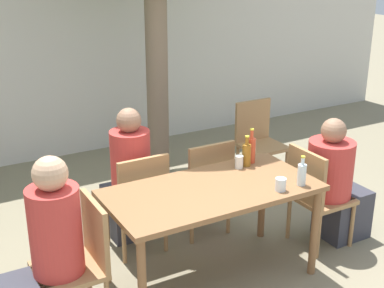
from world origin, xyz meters
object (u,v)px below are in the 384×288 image
dining_table_front (212,199)px  patio_chair_0 (81,257)px  person_seated_2 (128,182)px  drinking_glass_0 (239,162)px  amber_bottle_1 (247,154)px  drinking_glass_1 (281,184)px  patio_chair_3 (205,182)px  person_seated_1 (336,186)px  patio_chair_4 (258,137)px  patio_chair_1 (315,192)px  water_bottle_0 (302,174)px  patio_chair_2 (139,198)px  soda_bottle_2 (251,149)px  person_seated_0 (46,258)px

dining_table_front → patio_chair_0: bearing=180.0°
person_seated_2 → dining_table_front: bearing=110.2°
person_seated_2 → drinking_glass_0: size_ratio=11.80×
amber_bottle_1 → drinking_glass_1: amber_bottle_1 is taller
patio_chair_3 → person_seated_1: size_ratio=0.79×
patio_chair_4 → patio_chair_1: bearing=-106.5°
patio_chair_1 → water_bottle_0: (-0.41, -0.28, 0.36)m
patio_chair_0 → patio_chair_2: size_ratio=1.00×
patio_chair_1 → water_bottle_0: 0.62m
dining_table_front → amber_bottle_1: bearing=26.5°
person_seated_2 → drinking_glass_0: (0.71, -0.64, 0.27)m
drinking_glass_1 → amber_bottle_1: bearing=83.9°
person_seated_2 → drinking_glass_1: size_ratio=12.94×
patio_chair_4 → water_bottle_0: (-0.82, -1.65, 0.36)m
patio_chair_4 → drinking_glass_0: bearing=-132.1°
patio_chair_4 → soda_bottle_2: size_ratio=3.05×
patio_chair_1 → drinking_glass_0: (-0.63, 0.22, 0.32)m
patio_chair_0 → patio_chair_4: (2.45, 1.37, 0.00)m
soda_bottle_2 → patio_chair_3: bearing=122.5°
drinking_glass_0 → drinking_glass_1: 0.50m
water_bottle_0 → drinking_glass_1: water_bottle_0 is taller
patio_chair_2 → soda_bottle_2: size_ratio=3.05×
drinking_glass_1 → person_seated_1: bearing=18.5°
person_seated_1 → drinking_glass_0: size_ratio=10.81×
patio_chair_1 → patio_chair_2: same height
patio_chair_0 → soda_bottle_2: soda_bottle_2 is taller
patio_chair_4 → soda_bottle_2: soda_bottle_2 is taller
drinking_glass_0 → dining_table_front: bearing=-150.5°
dining_table_front → person_seated_1: (1.26, -0.00, -0.18)m
patio_chair_2 → soda_bottle_2: (0.86, -0.36, 0.39)m
person_seated_1 → water_bottle_0: bearing=113.4°
patio_chair_2 → soda_bottle_2: 1.01m
person_seated_1 → drinking_glass_0: 0.95m
soda_bottle_2 → water_bottle_0: bearing=-83.1°
patio_chair_2 → drinking_glass_0: patio_chair_2 is taller
water_bottle_0 → drinking_glass_0: bearing=113.8°
dining_table_front → amber_bottle_1: amber_bottle_1 is taller
patio_chair_0 → person_seated_1: bearing=90.0°
patio_chair_2 → soda_bottle_2: soda_bottle_2 is taller
patio_chair_2 → patio_chair_3: size_ratio=1.00×
soda_bottle_2 → amber_bottle_1: bearing=-152.1°
patio_chair_3 → person_seated_2: size_ratio=0.72×
patio_chair_2 → water_bottle_0: size_ratio=3.86×
patio_chair_1 → patio_chair_2: bearing=64.8°
person_seated_1 → drinking_glass_0: bearing=75.8°
patio_chair_4 → drinking_glass_1: patio_chair_4 is taller
person_seated_0 → soda_bottle_2: size_ratio=4.27×
dining_table_front → drinking_glass_1: size_ratio=16.58×
person_seated_0 → person_seated_2: person_seated_0 is taller
patio_chair_2 → person_seated_2: bearing=-90.0°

